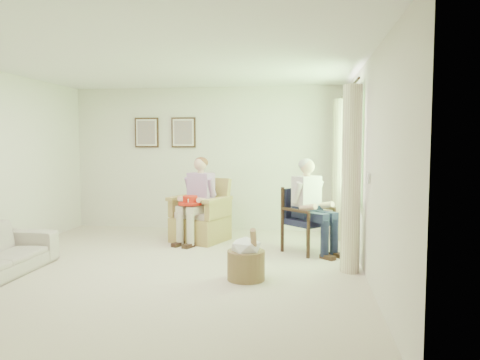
{
  "coord_description": "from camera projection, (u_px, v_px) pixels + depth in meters",
  "views": [
    {
      "loc": [
        1.76,
        -5.66,
        1.62
      ],
      "look_at": [
        0.82,
        1.14,
        1.05
      ],
      "focal_mm": 35.0,
      "sensor_mm": 36.0,
      "label": 1
    }
  ],
  "objects": [
    {
      "name": "right_wall",
      "position": [
        368.0,
        168.0,
        5.51
      ],
      "size": [
        0.04,
        5.5,
        2.6
      ],
      "primitive_type": "cube",
      "color": "silver",
      "rests_on": "ground"
    },
    {
      "name": "person_dark",
      "position": [
        309.0,
        200.0,
        6.72
      ],
      "size": [
        0.4,
        0.63,
        1.34
      ],
      "rotation": [
        0.0,
        0.0,
        0.82
      ],
      "color": "#1A2039",
      "rests_on": "ground"
    },
    {
      "name": "framed_print_right",
      "position": [
        183.0,
        132.0,
        8.55
      ],
      "size": [
        0.45,
        0.05,
        0.55
      ],
      "color": "#382114",
      "rests_on": "back_wall"
    },
    {
      "name": "wicker_armchair",
      "position": [
        201.0,
        221.0,
        7.63
      ],
      "size": [
        0.79,
        0.79,
        1.01
      ],
      "rotation": [
        0.0,
        0.0,
        -0.37
      ],
      "color": "#A88B4F",
      "rests_on": "ground"
    },
    {
      "name": "floor",
      "position": [
        164.0,
        268.0,
        5.96
      ],
      "size": [
        5.5,
        5.5,
        0.0
      ],
      "primitive_type": "plane",
      "color": "beige",
      "rests_on": "ground"
    },
    {
      "name": "front_wall",
      "position": [
        40.0,
        189.0,
        3.14
      ],
      "size": [
        5.0,
        0.04,
        2.6
      ],
      "primitive_type": "cube",
      "color": "silver",
      "rests_on": "ground"
    },
    {
      "name": "back_wall",
      "position": [
        208.0,
        159.0,
        8.57
      ],
      "size": [
        5.0,
        0.04,
        2.6
      ],
      "primitive_type": "cube",
      "color": "silver",
      "rests_on": "ground"
    },
    {
      "name": "curtain_right",
      "position": [
        340.0,
        170.0,
        7.7
      ],
      "size": [
        0.34,
        0.34,
        2.3
      ],
      "primitive_type": "cylinder",
      "color": "beige",
      "rests_on": "ground"
    },
    {
      "name": "framed_print_left",
      "position": [
        147.0,
        133.0,
        8.65
      ],
      "size": [
        0.45,
        0.05,
        0.55
      ],
      "color": "#382114",
      "rests_on": "back_wall"
    },
    {
      "name": "curtain_left",
      "position": [
        351.0,
        179.0,
        5.76
      ],
      "size": [
        0.34,
        0.34,
        2.3
      ],
      "primitive_type": "cylinder",
      "color": "beige",
      "rests_on": "ground"
    },
    {
      "name": "ceiling",
      "position": [
        162.0,
        61.0,
        5.75
      ],
      "size": [
        5.0,
        5.5,
        0.02
      ],
      "primitive_type": "cube",
      "color": "white",
      "rests_on": "back_wall"
    },
    {
      "name": "wood_armchair",
      "position": [
        308.0,
        217.0,
        6.9
      ],
      "size": [
        0.6,
        0.56,
        0.93
      ],
      "rotation": [
        0.0,
        0.0,
        0.82
      ],
      "color": "black",
      "rests_on": "ground"
    },
    {
      "name": "hatbox",
      "position": [
        246.0,
        258.0,
        5.46
      ],
      "size": [
        0.57,
        0.57,
        0.65
      ],
      "color": "tan",
      "rests_on": "ground"
    },
    {
      "name": "person_wicker",
      "position": [
        199.0,
        194.0,
        7.46
      ],
      "size": [
        0.4,
        0.62,
        1.34
      ],
      "rotation": [
        0.0,
        0.0,
        -0.37
      ],
      "color": "beige",
      "rests_on": "ground"
    },
    {
      "name": "red_hat",
      "position": [
        190.0,
        201.0,
        7.29
      ],
      "size": [
        0.37,
        0.37,
        0.14
      ],
      "color": "red",
      "rests_on": "person_wicker"
    },
    {
      "name": "window",
      "position": [
        355.0,
        144.0,
        6.67
      ],
      "size": [
        0.13,
        2.5,
        1.63
      ],
      "color": "#2D6B23",
      "rests_on": "right_wall"
    }
  ]
}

